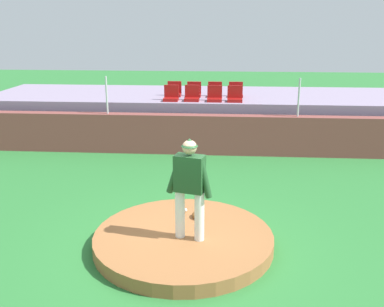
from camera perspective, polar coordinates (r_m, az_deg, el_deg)
name	(u,v)px	position (r m, az deg, el deg)	size (l,w,h in m)	color
ground_plane	(184,246)	(8.13, -1.12, -12.02)	(60.00, 60.00, 0.00)	#2B7433
pitchers_mound	(183,240)	(8.07, -1.12, -11.25)	(3.26, 3.26, 0.25)	#996136
pitcher	(190,182)	(7.44, -0.32, -3.74)	(0.84, 0.39, 1.83)	white
baseball	(186,210)	(8.86, -0.85, -7.44)	(0.07, 0.07, 0.07)	white
fielding_glove	(197,215)	(8.60, 0.69, -8.06)	(0.30, 0.20, 0.11)	brown
brick_barrier	(201,134)	(13.43, 1.23, 2.53)	(17.68, 0.40, 1.23)	brown
fence_post_left	(107,95)	(13.66, -11.13, 7.54)	(0.06, 0.06, 1.15)	silver
fence_post_right	(299,97)	(13.36, 13.84, 7.16)	(0.06, 0.06, 1.15)	silver
bleacher_platform	(205,114)	(15.94, 1.75, 5.24)	(15.34, 4.04, 1.47)	#93839F
stadium_chair_0	(171,96)	(14.38, -2.75, 7.57)	(0.48, 0.44, 0.50)	maroon
stadium_chair_1	(192,96)	(14.35, -0.01, 7.57)	(0.48, 0.44, 0.50)	maroon
stadium_chair_2	(215,96)	(14.29, 2.99, 7.51)	(0.48, 0.44, 0.50)	maroon
stadium_chair_3	(235,97)	(14.29, 5.64, 7.45)	(0.48, 0.44, 0.50)	maroon
stadium_chair_4	(174,92)	(15.30, -2.34, 8.13)	(0.48, 0.44, 0.50)	maroon
stadium_chair_5	(194,92)	(15.19, 0.27, 8.08)	(0.48, 0.44, 0.50)	maroon
stadium_chair_6	(215,92)	(15.19, 3.02, 8.06)	(0.48, 0.44, 0.50)	maroon
stadium_chair_7	(236,92)	(15.22, 5.76, 8.01)	(0.48, 0.44, 0.50)	maroon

